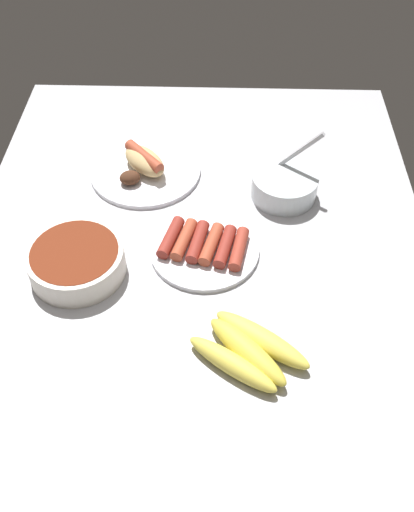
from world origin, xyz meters
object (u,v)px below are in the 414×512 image
bowl_coleslaw (284,184)px  banana_bunch (248,350)px  plate_hotdog_assembled (144,167)px  plate_sausages (204,247)px  bowl_chili (76,260)px

bowl_coleslaw → banana_bunch: bearing=168.4°
bowl_coleslaw → plate_hotdog_assembled: bowl_coleslaw is taller
plate_hotdog_assembled → bowl_coleslaw: bearing=-101.9°
plate_hotdog_assembled → plate_sausages: (-22.82, -13.80, -0.43)cm
banana_bunch → plate_sausages: (23.28, 7.87, -0.54)cm
bowl_chili → bowl_coleslaw: bearing=-60.4°
plate_hotdog_assembled → plate_sausages: bearing=-148.8°
plate_sausages → bowl_chili: size_ratio=1.19×
bowl_coleslaw → plate_sausages: 23.12cm
plate_sausages → bowl_chili: bowl_chili is taller
banana_bunch → plate_sausages: 24.58cm
plate_hotdog_assembled → bowl_chili: 30.10cm
banana_bunch → plate_hotdog_assembled: plate_hotdog_assembled is taller
banana_bunch → plate_hotdog_assembled: size_ratio=0.88×
bowl_coleslaw → bowl_chili: bearing=119.6°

